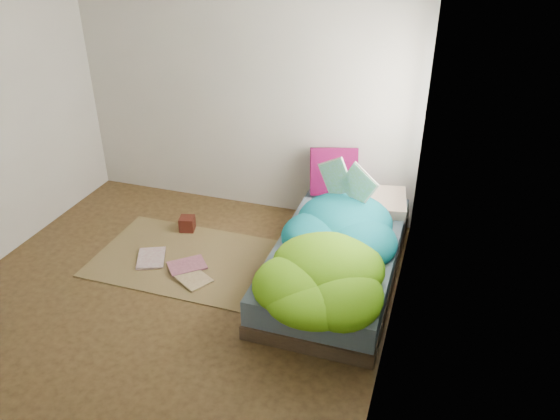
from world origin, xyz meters
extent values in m
cube|color=#3A2916|center=(0.00, 0.00, 0.00)|extent=(3.50, 3.50, 0.00)
cube|color=beige|center=(0.00, 1.75, 1.30)|extent=(3.50, 0.04, 2.60)
cube|color=beige|center=(1.75, 0.00, 1.30)|extent=(0.04, 3.50, 2.60)
cube|color=white|center=(1.74, 0.90, 1.40)|extent=(0.01, 1.00, 1.20)
cube|color=#372B1E|center=(1.22, 0.72, 0.06)|extent=(1.00, 2.00, 0.12)
cube|color=#496375|center=(1.22, 0.72, 0.23)|extent=(0.98, 1.96, 0.22)
cube|color=brown|center=(-0.15, 0.55, 0.01)|extent=(1.60, 1.10, 0.01)
cube|color=white|center=(1.39, 1.40, 0.41)|extent=(0.68, 0.49, 0.14)
cube|color=#450429|center=(0.97, 1.63, 0.57)|extent=(0.48, 0.28, 0.45)
cube|color=#360C0C|center=(-0.35, 1.01, 0.08)|extent=(0.17, 0.17, 0.14)
imported|color=beige|center=(-0.54, 0.39, 0.02)|extent=(0.36, 0.40, 0.03)
imported|color=#B36781|center=(-0.14, 0.52, 0.03)|extent=(0.40, 0.39, 0.03)
imported|color=tan|center=(0.01, 0.18, 0.02)|extent=(0.38, 0.35, 0.02)
camera|label=1|loc=(1.96, -3.11, 2.83)|focal=35.00mm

